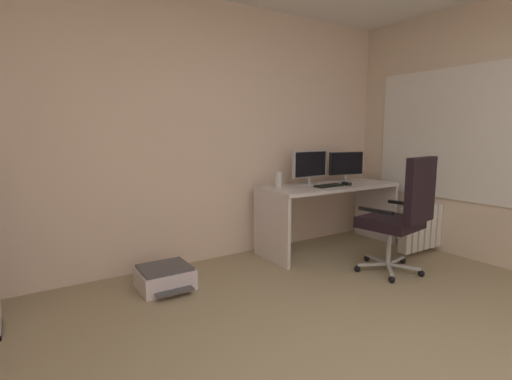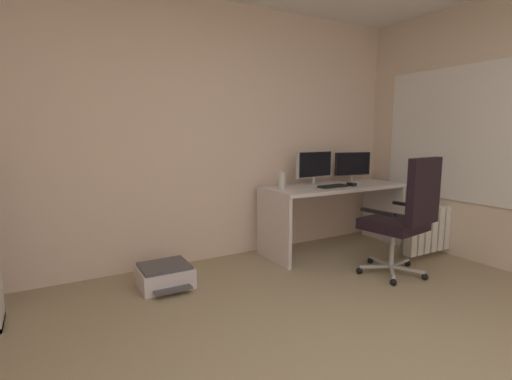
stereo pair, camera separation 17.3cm
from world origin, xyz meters
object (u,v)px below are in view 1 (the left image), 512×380
(computer_mouse, at_px, (347,184))
(desk, at_px, (329,201))
(desktop_speaker, at_px, (278,180))
(office_chair, at_px, (402,212))
(monitor_secondary, at_px, (346,165))
(keyboard, at_px, (329,186))
(radiator, at_px, (433,225))
(printer, at_px, (165,277))
(monitor_main, at_px, (310,165))

(computer_mouse, bearing_deg, desk, 139.61)
(desktop_speaker, bearing_deg, office_chair, -58.29)
(monitor_secondary, bearing_deg, office_chair, -109.94)
(computer_mouse, bearing_deg, desktop_speaker, 165.69)
(keyboard, height_order, radiator, keyboard)
(computer_mouse, bearing_deg, printer, -179.82)
(monitor_main, height_order, keyboard, monitor_main)
(radiator, bearing_deg, monitor_main, 141.96)
(desktop_speaker, distance_m, office_chair, 1.24)
(desktop_speaker, height_order, printer, desktop_speaker)
(desk, relative_size, office_chair, 1.46)
(desktop_speaker, relative_size, office_chair, 0.15)
(radiator, bearing_deg, office_chair, -164.80)
(monitor_secondary, xyz_separation_m, office_chair, (-0.39, -1.09, -0.34))
(desktop_speaker, bearing_deg, monitor_main, 5.83)
(desk, bearing_deg, monitor_secondary, 19.28)
(desk, bearing_deg, printer, -177.74)
(monitor_secondary, distance_m, desktop_speaker, 1.04)
(monitor_main, height_order, monitor_secondary, monitor_main)
(monitor_secondary, bearing_deg, printer, -174.70)
(keyboard, distance_m, desktop_speaker, 0.57)
(desk, height_order, office_chair, office_chair)
(office_chair, distance_m, radiator, 0.98)
(monitor_main, distance_m, computer_mouse, 0.45)
(desk, bearing_deg, keyboard, -135.18)
(office_chair, xyz_separation_m, printer, (-1.95, 0.87, -0.50))
(computer_mouse, distance_m, desktop_speaker, 0.81)
(desk, distance_m, monitor_main, 0.46)
(desk, relative_size, printer, 3.41)
(monitor_secondary, bearing_deg, radiator, -59.04)
(computer_mouse, relative_size, radiator, 0.10)
(keyboard, height_order, desktop_speaker, desktop_speaker)
(monitor_main, height_order, office_chair, monitor_main)
(desktop_speaker, bearing_deg, keyboard, -20.08)
(office_chair, bearing_deg, desk, 90.53)
(printer, bearing_deg, office_chair, -24.01)
(printer, distance_m, radiator, 2.93)
(desktop_speaker, bearing_deg, desk, -8.39)
(office_chair, bearing_deg, keyboard, 97.44)
(desk, xyz_separation_m, keyboard, (-0.10, -0.10, 0.20))
(monitor_secondary, relative_size, desktop_speaker, 2.74)
(keyboard, bearing_deg, monitor_main, 101.96)
(office_chair, bearing_deg, desktop_speaker, 121.71)
(monitor_main, relative_size, office_chair, 0.46)
(monitor_secondary, distance_m, office_chair, 1.21)
(desk, distance_m, office_chair, 0.95)
(keyboard, bearing_deg, monitor_secondary, 22.18)
(desktop_speaker, xyz_separation_m, radiator, (1.54, -0.80, -0.52))
(desk, xyz_separation_m, monitor_main, (-0.17, 0.14, 0.40))
(desk, relative_size, radiator, 1.55)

